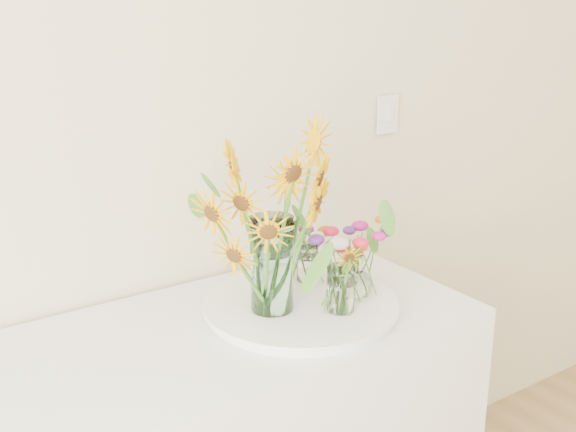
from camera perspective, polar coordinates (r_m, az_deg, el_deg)
The scene contains 9 objects.
tray at distance 1.84m, azimuth 1.00°, elevation -7.27°, with size 0.47×0.47×0.03m, color white.
mason_jar at distance 1.74m, azimuth -1.28°, elevation -3.91°, with size 0.10×0.10×0.24m, color #B6F1E5.
sunflower_bouquet at distance 1.70m, azimuth -1.31°, elevation -0.26°, with size 0.71×0.71×0.48m, color #E4A204, non-canonical shape.
small_vase_a at distance 1.77m, azimuth 4.19°, elevation -5.83°, with size 0.07×0.07×0.12m, color white.
wildflower_posy_a at distance 1.75m, azimuth 4.22°, elevation -4.48°, with size 0.21×0.21×0.21m, color #C75411, non-canonical shape.
small_vase_b at distance 1.86m, azimuth 5.46°, elevation -4.61°, with size 0.08×0.08×0.12m, color white, non-canonical shape.
wildflower_posy_b at distance 1.84m, azimuth 5.50°, elevation -3.32°, with size 0.22×0.22×0.21m, color #C75411, non-canonical shape.
small_vase_c at distance 1.94m, azimuth 1.58°, elevation -3.73°, with size 0.06×0.06×0.11m, color white.
wildflower_posy_c at distance 1.93m, azimuth 1.60°, elevation -2.49°, with size 0.19×0.19×0.20m, color #C75411, non-canonical shape.
Camera 1 is at (-1.07, 0.54, 1.69)m, focal length 45.00 mm.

